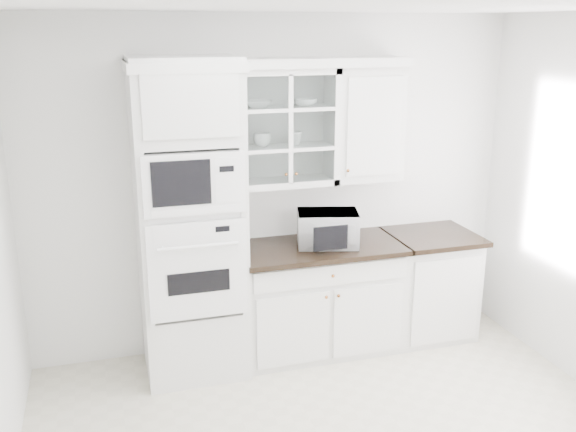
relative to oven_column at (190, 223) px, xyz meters
name	(u,v)px	position (x,y,z in m)	size (l,w,h in m)	color
room_shell	(333,167)	(0.75, -0.99, 0.58)	(4.00, 3.50, 2.70)	white
oven_column	(190,223)	(0.00, 0.00, 0.00)	(0.76, 0.68, 2.40)	silver
base_cabinet_run	(319,297)	(1.03, 0.03, -0.74)	(1.32, 0.67, 0.92)	silver
extra_base_cabinet	(428,283)	(2.03, 0.03, -0.74)	(0.72, 0.67, 0.92)	silver
upper_cabinet_glass	(284,127)	(0.78, 0.17, 0.65)	(0.80, 0.33, 0.90)	silver
upper_cabinet_solid	(366,124)	(1.46, 0.17, 0.65)	(0.55, 0.33, 0.90)	silver
crown_molding	(272,63)	(0.68, 0.14, 1.14)	(2.14, 0.38, 0.07)	silver
countertop_microwave	(327,228)	(1.09, 0.01, -0.14)	(0.47, 0.39, 0.27)	white
bowl_a	(257,104)	(0.57, 0.16, 0.84)	(0.22, 0.22, 0.05)	white
bowl_b	(306,102)	(0.94, 0.15, 0.84)	(0.18, 0.18, 0.05)	white
cup_a	(262,140)	(0.60, 0.17, 0.56)	(0.13, 0.13, 0.10)	white
cup_b	(294,138)	(0.86, 0.16, 0.56)	(0.11, 0.11, 0.10)	white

